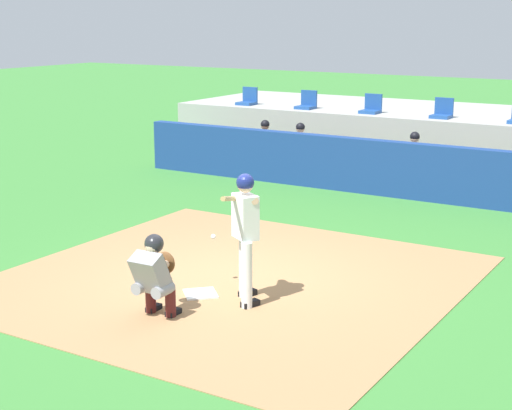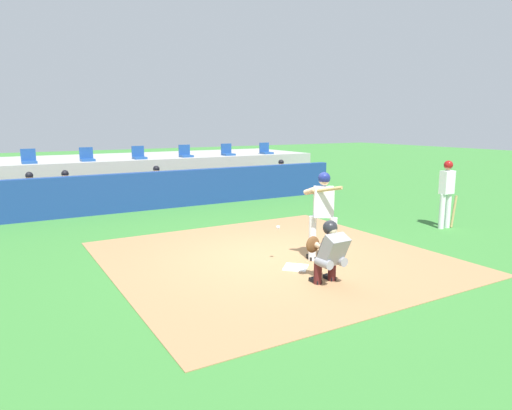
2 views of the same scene
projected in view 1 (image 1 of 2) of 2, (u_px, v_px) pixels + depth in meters
The scene contains 15 objects.
ground_plane at pixel (232, 279), 11.81m from camera, with size 80.00×80.00×0.00m, color #387A33.
dirt_infield at pixel (232, 279), 11.81m from camera, with size 6.40×6.40×0.01m, color #9E754C.
home_plate at pixel (200, 294), 11.14m from camera, with size 0.44×0.44×0.02m, color white.
batter_at_plate at pixel (245, 230), 10.63m from camera, with size 0.54×0.91×1.80m.
catcher_crouched at pixel (155, 273), 10.20m from camera, with size 0.49×1.83×1.13m.
dugout_wall at pixel (396, 169), 17.07m from camera, with size 13.00×0.30×1.20m, color navy.
dugout_bench at pixel (412, 178), 17.98m from camera, with size 11.80×0.44×0.45m, color olive.
dugout_player_0 at pixel (262, 145), 19.71m from camera, with size 0.49×0.70×1.30m.
dugout_player_1 at pixel (298, 149), 19.21m from camera, with size 0.49×0.70×1.30m.
dugout_player_2 at pixel (412, 160), 17.73m from camera, with size 0.49×0.70×1.30m.
stands_platform at pixel (459, 138), 20.69m from camera, with size 15.00×4.40×1.40m, color #9E9E99.
stadium_seat_0 at pixel (248, 100), 22.06m from camera, with size 0.46×0.46×0.48m.
stadium_seat_1 at pixel (307, 104), 21.12m from camera, with size 0.46×0.46×0.48m.
stadium_seat_2 at pixel (371, 108), 20.18m from camera, with size 0.46×0.46×0.48m.
stadium_seat_3 at pixel (442, 112), 19.23m from camera, with size 0.46×0.46×0.48m.
Camera 1 is at (6.17, -9.39, 3.85)m, focal length 55.64 mm.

